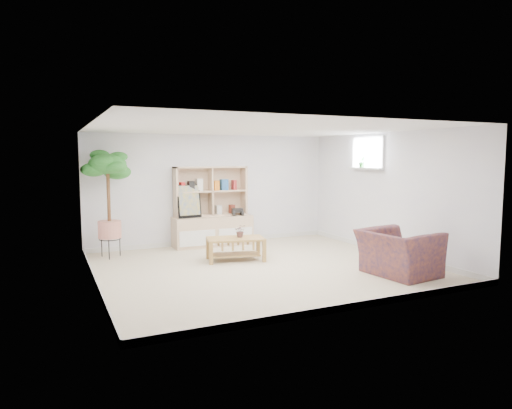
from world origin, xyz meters
name	(u,v)px	position (x,y,z in m)	size (l,w,h in m)	color
floor	(261,267)	(0.00, 0.00, 0.00)	(5.50, 5.00, 0.01)	beige
ceiling	(262,128)	(0.00, 0.00, 2.40)	(5.50, 5.00, 0.01)	white
walls	(261,199)	(0.00, 0.00, 1.20)	(5.51, 5.01, 2.40)	white
baseboard	(261,265)	(0.00, 0.00, 0.05)	(5.50, 5.00, 0.10)	silver
window	(368,153)	(2.73, 0.60, 2.00)	(0.10, 0.98, 0.68)	white
window_sill	(365,169)	(2.67, 0.60, 1.68)	(0.14, 1.00, 0.04)	silver
storage_unit	(212,206)	(-0.11, 2.24, 0.86)	(1.71, 0.58, 1.71)	tan
poster	(189,201)	(-0.64, 2.19, 0.99)	(0.51, 0.12, 0.70)	gold
toy_truck	(237,211)	(0.44, 2.14, 0.73)	(0.33, 0.23, 0.18)	black
coffee_table	(236,249)	(-0.20, 0.69, 0.21)	(1.04, 0.57, 0.43)	#A68043
table_plant	(240,231)	(-0.10, 0.71, 0.55)	(0.22, 0.19, 0.24)	#145012
floor_tree	(109,204)	(-2.29, 1.94, 1.03)	(0.76, 0.76, 2.06)	#196D1E
armchair	(399,250)	(1.80, -1.40, 0.42)	(1.13, 0.98, 0.84)	#1A1B41
sill_plant	(362,162)	(2.67, 0.73, 1.82)	(0.13, 0.11, 0.24)	#196D1E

